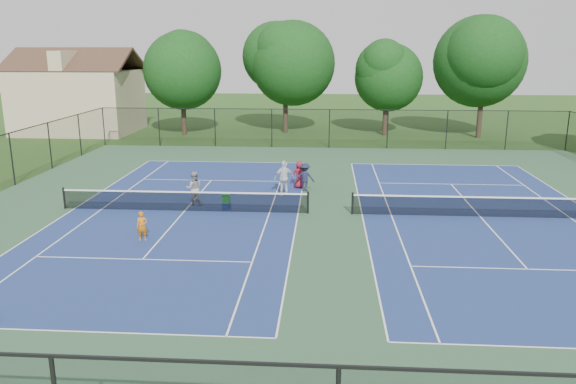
# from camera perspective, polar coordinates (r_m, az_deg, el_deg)

# --- Properties ---
(ground) EXTENTS (140.00, 140.00, 0.00)m
(ground) POSITION_cam_1_polar(r_m,az_deg,el_deg) (26.72, 4.28, -2.23)
(ground) COLOR #234716
(ground) RESTS_ON ground
(court_pad) EXTENTS (36.00, 36.00, 0.01)m
(court_pad) POSITION_cam_1_polar(r_m,az_deg,el_deg) (26.71, 4.28, -2.22)
(court_pad) COLOR #315735
(court_pad) RESTS_ON ground
(tennis_court_left) EXTENTS (12.00, 23.83, 1.07)m
(tennis_court_left) POSITION_cam_1_polar(r_m,az_deg,el_deg) (27.53, -10.45, -1.72)
(tennis_court_left) COLOR navy
(tennis_court_left) RESTS_ON ground
(tennis_court_right) EXTENTS (12.00, 23.83, 1.07)m
(tennis_court_right) POSITION_cam_1_polar(r_m,az_deg,el_deg) (27.65, 18.96, -2.21)
(tennis_court_right) COLOR navy
(tennis_court_right) RESTS_ON ground
(perimeter_fence) EXTENTS (36.08, 36.08, 3.02)m
(perimeter_fence) POSITION_cam_1_polar(r_m,az_deg,el_deg) (26.30, 4.35, 1.11)
(perimeter_fence) COLOR black
(perimeter_fence) RESTS_ON ground
(tree_back_a) EXTENTS (6.80, 6.80, 9.15)m
(tree_back_a) POSITION_cam_1_polar(r_m,az_deg,el_deg) (51.22, -10.77, 12.45)
(tree_back_a) COLOR #2D2116
(tree_back_a) RESTS_ON ground
(tree_back_b) EXTENTS (7.60, 7.60, 10.03)m
(tree_back_b) POSITION_cam_1_polar(r_m,az_deg,el_deg) (51.73, -0.26, 13.33)
(tree_back_b) COLOR #2D2116
(tree_back_b) RESTS_ON ground
(tree_back_c) EXTENTS (6.00, 6.00, 8.40)m
(tree_back_c) POSITION_cam_1_polar(r_m,az_deg,el_deg) (50.90, 10.03, 11.84)
(tree_back_c) COLOR #2D2116
(tree_back_c) RESTS_ON ground
(tree_back_d) EXTENTS (7.80, 7.80, 10.37)m
(tree_back_d) POSITION_cam_1_polar(r_m,az_deg,el_deg) (51.33, 19.36, 12.78)
(tree_back_d) COLOR #2D2116
(tree_back_d) RESTS_ON ground
(clapboard_house) EXTENTS (10.80, 8.10, 7.65)m
(clapboard_house) POSITION_cam_1_polar(r_m,az_deg,el_deg) (55.65, -20.50, 8.90)
(clapboard_house) COLOR tan
(clapboard_house) RESTS_ON ground
(child_player) EXTENTS (0.50, 0.38, 1.21)m
(child_player) POSITION_cam_1_polar(r_m,az_deg,el_deg) (23.67, -14.61, -3.36)
(child_player) COLOR #CE6C0D
(child_player) RESTS_ON ground
(instructor) EXTENTS (0.94, 0.79, 1.72)m
(instructor) POSITION_cam_1_polar(r_m,az_deg,el_deg) (28.29, -9.52, 0.36)
(instructor) COLOR #979699
(instructor) RESTS_ON ground
(bystander_a) EXTENTS (1.19, 0.82, 1.88)m
(bystander_a) POSITION_cam_1_polar(r_m,az_deg,el_deg) (29.77, -0.40, 1.43)
(bystander_a) COLOR silver
(bystander_a) RESTS_ON ground
(bystander_b) EXTENTS (1.10, 0.74, 1.57)m
(bystander_b) POSITION_cam_1_polar(r_m,az_deg,el_deg) (30.67, 1.75, 1.52)
(bystander_b) COLOR #1A1E39
(bystander_b) RESTS_ON ground
(bystander_c) EXTENTS (0.80, 0.57, 1.54)m
(bystander_c) POSITION_cam_1_polar(r_m,az_deg,el_deg) (31.35, 1.16, 1.78)
(bystander_c) COLOR maroon
(bystander_c) RESTS_ON ground
(ball_crate) EXTENTS (0.41, 0.35, 0.32)m
(ball_crate) POSITION_cam_1_polar(r_m,az_deg,el_deg) (27.49, -6.26, -1.45)
(ball_crate) COLOR navy
(ball_crate) RESTS_ON ground
(ball_hopper) EXTENTS (0.37, 0.31, 0.44)m
(ball_hopper) POSITION_cam_1_polar(r_m,az_deg,el_deg) (27.39, -6.28, -0.69)
(ball_hopper) COLOR green
(ball_hopper) RESTS_ON ball_crate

